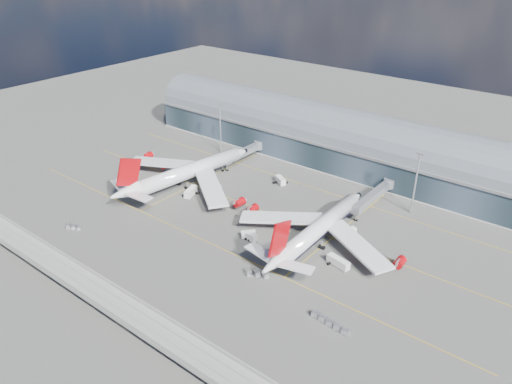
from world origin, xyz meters
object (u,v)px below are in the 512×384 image
Objects in this scene: cargo_train_0 at (73,227)px; cargo_train_2 at (257,273)px; floodlight_mast_right at (416,182)px; service_truck_5 at (280,180)px; airliner_left at (185,173)px; service_truck_4 at (350,232)px; service_truck_2 at (338,262)px; cargo_train_1 at (330,323)px; service_truck_1 at (251,237)px; airliner_right at (318,230)px; service_truck_0 at (191,192)px; floodlight_mast_left at (220,127)px; service_truck_3 at (248,234)px.

cargo_train_2 is at bearing -52.77° from cargo_train_0.
service_truck_5 is (-55.63, -10.68, -12.04)m from floodlight_mast_right.
service_truck_5 is at bearing 48.79° from airliner_left.
service_truck_2 is at bearing -52.40° from service_truck_4.
cargo_train_1 is at bearing -48.08° from service_truck_4.
floodlight_mast_right is 5.23× the size of service_truck_1.
airliner_left is 8.28× the size of service_truck_2.
service_truck_1 reaches higher than cargo_train_1.
airliner_right is 23.91m from service_truck_1.
service_truck_0 is 1.21× the size of service_truck_5.
cargo_train_1 is at bearing -13.66° from airliner_left.
airliner_left is at bearing 175.53° from airliner_right.
floodlight_mast_left is 3.77× the size of service_truck_5.
cargo_train_0 is (-83.18, -60.14, -0.54)m from service_truck_4.
floodlight_mast_right is 57.92m from service_truck_5.
service_truck_0 is at bearing 81.88° from service_truck_1.
airliner_right reaches higher than cargo_train_1.
cargo_train_2 is (56.08, -26.66, -0.72)m from service_truck_0.
service_truck_1 is 0.93× the size of service_truck_3.
floodlight_mast_right is 74.42m from cargo_train_2.
airliner_left is at bearing 14.01° from cargo_train_0.
cargo_train_0 is 102.89m from cargo_train_1.
floodlight_mast_right reaches higher than service_truck_5.
cargo_train_1 is (86.24, -31.95, -0.81)m from service_truck_0.
airliner_right reaches higher than service_truck_3.
floodlight_mast_left is at bearing 49.63° from cargo_train_1.
floodlight_mast_left reaches higher than cargo_train_2.
floodlight_mast_right is at bearing 89.18° from service_truck_4.
service_truck_4 is at bearing 82.23° from service_truck_3.
service_truck_0 reaches higher than cargo_train_0.
airliner_left is at bearing 78.67° from service_truck_1.
service_truck_5 reaches higher than service_truck_2.
service_truck_5 is at bearing 39.04° from cargo_train_1.
service_truck_2 is 1.65× the size of service_truck_3.
service_truck_5 reaches higher than cargo_train_0.
service_truck_1 is 47.54m from service_truck_5.
cargo_train_0 is at bearing -176.80° from service_truck_5.
service_truck_0 is (21.51, -43.16, -11.95)m from floodlight_mast_left.
airliner_right reaches higher than service_truck_1.
floodlight_mast_left is at bearing 25.74° from cargo_train_0.
airliner_left is 14.64× the size of service_truck_1.
airliner_right is (69.40, -3.43, -0.87)m from airliner_left.
service_truck_4 is at bearing 10.47° from cargo_train_2.
floodlight_mast_right reaches higher than airliner_right.
service_truck_0 reaches higher than service_truck_5.
service_truck_0 is 91.98m from cargo_train_1.
airliner_left reaches higher than cargo_train_2.
floodlight_mast_right is 4.88× the size of service_truck_3.
service_truck_0 is at bearing 174.14° from service_truck_5.
service_truck_4 is 0.39× the size of cargo_train_1.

